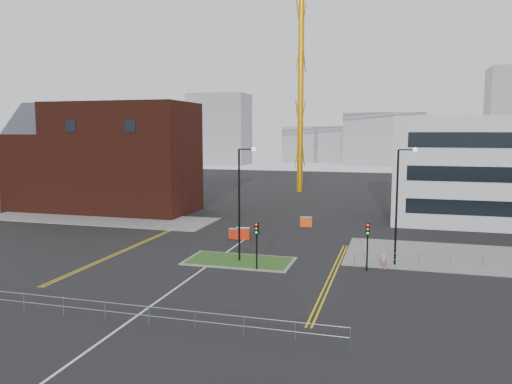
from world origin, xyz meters
TOP-DOWN VIEW (x-y plane):
  - ground at (0.00, 0.00)m, footprint 200.00×200.00m
  - pavement_left at (-20.00, 22.00)m, footprint 28.00×8.00m
  - pavement_right at (22.00, 14.00)m, footprint 24.00×10.00m
  - island_kerb at (2.00, 8.00)m, footprint 8.60×4.60m
  - grass_island at (2.00, 8.00)m, footprint 8.00×4.00m
  - brick_building at (-22.97, 28.00)m, footprint 24.20×10.07m
  - office_block at (26.01, 31.97)m, footprint 25.00×12.20m
  - tower_crane at (3.50, 56.49)m, footprint 51.41×14.86m
  - streetlamp_island at (2.22, 8.00)m, footprint 1.46×0.36m
  - streetlamp_right_near at (14.22, 10.00)m, footprint 1.46×0.36m
  - traffic_light_island at (4.00, 5.98)m, footprint 0.28×0.33m
  - traffic_light_right at (12.00, 7.98)m, footprint 0.28×0.33m
  - railing_front at (0.00, -6.00)m, footprint 24.05×0.05m
  - railing_left at (-11.00, 18.00)m, footprint 6.05×0.05m
  - railing_right at (20.50, 11.50)m, footprint 19.05×5.05m
  - centre_line at (0.00, 2.00)m, footprint 0.15×30.00m
  - yellow_left_a at (-9.00, 10.00)m, footprint 0.12×24.00m
  - yellow_left_b at (-8.70, 10.00)m, footprint 0.12×24.00m
  - yellow_right_a at (9.50, 6.00)m, footprint 0.12×20.00m
  - yellow_right_b at (9.80, 6.00)m, footprint 0.12×20.00m
  - skyline_a at (-40.00, 120.00)m, footprint 18.00×12.00m
  - skyline_b at (10.00, 130.00)m, footprint 24.00×12.00m
  - skyline_d at (-8.00, 140.00)m, footprint 30.00×12.00m
  - pedestrian at (13.17, 8.83)m, footprint 0.59×0.41m
  - barrier_left at (-1.00, 16.00)m, footprint 1.22×0.61m
  - barrier_mid at (-0.19, 16.00)m, footprint 1.40×0.57m
  - barrier_right at (4.58, 24.00)m, footprint 1.34×0.67m

SIDE VIEW (x-z plane):
  - ground at x=0.00m, z-range 0.00..0.00m
  - centre_line at x=0.00m, z-range 0.00..0.01m
  - yellow_left_a at x=-9.00m, z-range 0.00..0.01m
  - yellow_left_b at x=-8.70m, z-range 0.00..0.01m
  - yellow_right_a at x=9.50m, z-range 0.00..0.01m
  - yellow_right_b at x=9.80m, z-range 0.00..0.01m
  - island_kerb at x=2.00m, z-range 0.00..0.08m
  - pavement_left at x=-20.00m, z-range 0.00..0.12m
  - pavement_right at x=22.00m, z-range 0.00..0.12m
  - grass_island at x=2.00m, z-range 0.00..0.12m
  - barrier_left at x=-1.00m, z-range 0.04..1.03m
  - barrier_right at x=4.58m, z-range 0.05..1.13m
  - barrier_mid at x=-0.19m, z-range 0.05..1.20m
  - railing_left at x=-11.00m, z-range 0.19..1.29m
  - pedestrian at x=13.17m, z-range 0.00..1.54m
  - railing_right at x=20.50m, z-range 0.23..1.33m
  - railing_front at x=0.00m, z-range 0.23..1.33m
  - traffic_light_island at x=4.00m, z-range 0.74..4.39m
  - traffic_light_right at x=12.00m, z-range 0.74..4.39m
  - streetlamp_island at x=2.22m, z-range 0.82..10.00m
  - streetlamp_right_near at x=14.22m, z-range 0.82..10.00m
  - skyline_d at x=-8.00m, z-range 0.00..12.00m
  - office_block at x=26.01m, z-range 0.00..12.00m
  - brick_building at x=-22.97m, z-range -0.27..13.97m
  - skyline_b at x=10.00m, z-range 0.00..16.00m
  - skyline_a at x=-40.00m, z-range 0.00..22.00m
  - tower_crane at x=3.50m, z-range 7.44..46.90m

